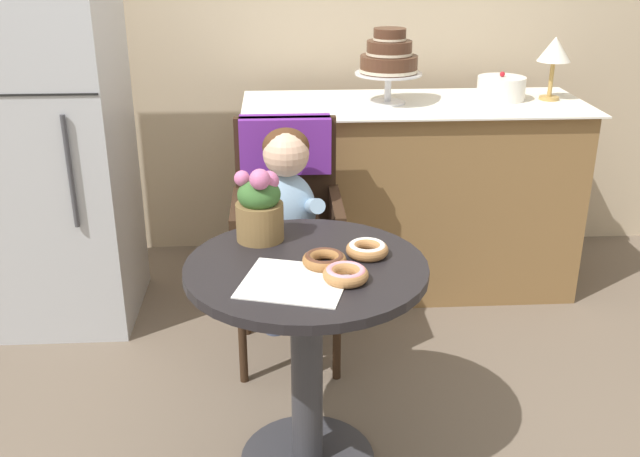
{
  "coord_description": "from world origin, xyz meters",
  "views": [
    {
      "loc": [
        -0.07,
        -1.94,
        1.63
      ],
      "look_at": [
        0.05,
        0.15,
        0.77
      ],
      "focal_mm": 40.95,
      "sensor_mm": 36.0,
      "label": 1
    }
  ],
  "objects_px": {
    "cafe_table": "(307,327)",
    "tiered_cake_stand": "(389,59)",
    "donut_side": "(346,274)",
    "refrigerator": "(44,130)",
    "table_lamp": "(554,52)",
    "wicker_chair": "(287,201)",
    "donut_mid": "(324,259)",
    "round_layer_cake": "(501,88)",
    "donut_front": "(367,249)",
    "seated_child": "(287,206)",
    "flower_vase": "(260,206)"
  },
  "relations": [
    {
      "from": "cafe_table",
      "to": "tiered_cake_stand",
      "type": "distance_m",
      "value": 1.49
    },
    {
      "from": "donut_side",
      "to": "refrigerator",
      "type": "height_order",
      "value": "refrigerator"
    },
    {
      "from": "table_lamp",
      "to": "refrigerator",
      "type": "relative_size",
      "value": 0.17
    },
    {
      "from": "tiered_cake_stand",
      "to": "refrigerator",
      "type": "bearing_deg",
      "value": -172.27
    },
    {
      "from": "wicker_chair",
      "to": "donut_mid",
      "type": "distance_m",
      "value": 0.78
    },
    {
      "from": "donut_side",
      "to": "wicker_chair",
      "type": "bearing_deg",
      "value": 99.84
    },
    {
      "from": "donut_mid",
      "to": "tiered_cake_stand",
      "type": "xyz_separation_m",
      "value": [
        0.37,
        1.31,
        0.36
      ]
    },
    {
      "from": "round_layer_cake",
      "to": "donut_mid",
      "type": "bearing_deg",
      "value": -123.56
    },
    {
      "from": "tiered_cake_stand",
      "to": "round_layer_cake",
      "type": "height_order",
      "value": "tiered_cake_stand"
    },
    {
      "from": "tiered_cake_stand",
      "to": "cafe_table",
      "type": "bearing_deg",
      "value": -108.06
    },
    {
      "from": "tiered_cake_stand",
      "to": "round_layer_cake",
      "type": "xyz_separation_m",
      "value": [
        0.53,
        0.05,
        -0.15
      ]
    },
    {
      "from": "donut_front",
      "to": "donut_side",
      "type": "bearing_deg",
      "value": -115.76
    },
    {
      "from": "wicker_chair",
      "to": "refrigerator",
      "type": "bearing_deg",
      "value": 165.31
    },
    {
      "from": "refrigerator",
      "to": "donut_side",
      "type": "bearing_deg",
      "value": -46.46
    },
    {
      "from": "wicker_chair",
      "to": "cafe_table",
      "type": "bearing_deg",
      "value": -82.34
    },
    {
      "from": "cafe_table",
      "to": "seated_child",
      "type": "relative_size",
      "value": 0.99
    },
    {
      "from": "round_layer_cake",
      "to": "refrigerator",
      "type": "relative_size",
      "value": 0.13
    },
    {
      "from": "donut_front",
      "to": "flower_vase",
      "type": "bearing_deg",
      "value": 155.79
    },
    {
      "from": "donut_front",
      "to": "table_lamp",
      "type": "distance_m",
      "value": 1.66
    },
    {
      "from": "donut_mid",
      "to": "round_layer_cake",
      "type": "relative_size",
      "value": 0.59
    },
    {
      "from": "refrigerator",
      "to": "donut_mid",
      "type": "bearing_deg",
      "value": -45.25
    },
    {
      "from": "cafe_table",
      "to": "donut_front",
      "type": "xyz_separation_m",
      "value": [
        0.19,
        0.05,
        0.23
      ]
    },
    {
      "from": "donut_side",
      "to": "table_lamp",
      "type": "height_order",
      "value": "table_lamp"
    },
    {
      "from": "donut_side",
      "to": "flower_vase",
      "type": "relative_size",
      "value": 0.52
    },
    {
      "from": "donut_mid",
      "to": "donut_side",
      "type": "height_order",
      "value": "donut_side"
    },
    {
      "from": "donut_side",
      "to": "round_layer_cake",
      "type": "distance_m",
      "value": 1.7
    },
    {
      "from": "flower_vase",
      "to": "donut_front",
      "type": "bearing_deg",
      "value": -24.21
    },
    {
      "from": "flower_vase",
      "to": "tiered_cake_stand",
      "type": "bearing_deg",
      "value": 63.16
    },
    {
      "from": "wicker_chair",
      "to": "donut_front",
      "type": "bearing_deg",
      "value": -67.65
    },
    {
      "from": "wicker_chair",
      "to": "tiered_cake_stand",
      "type": "xyz_separation_m",
      "value": [
        0.47,
        0.54,
        0.46
      ]
    },
    {
      "from": "donut_side",
      "to": "refrigerator",
      "type": "xyz_separation_m",
      "value": [
        -1.16,
        1.22,
        0.11
      ]
    },
    {
      "from": "donut_front",
      "to": "tiered_cake_stand",
      "type": "height_order",
      "value": "tiered_cake_stand"
    },
    {
      "from": "cafe_table",
      "to": "round_layer_cake",
      "type": "xyz_separation_m",
      "value": [
        0.95,
        1.35,
        0.44
      ]
    },
    {
      "from": "flower_vase",
      "to": "round_layer_cake",
      "type": "bearing_deg",
      "value": 46.57
    },
    {
      "from": "donut_side",
      "to": "table_lamp",
      "type": "xyz_separation_m",
      "value": [
        1.07,
        1.45,
        0.37
      ]
    },
    {
      "from": "round_layer_cake",
      "to": "table_lamp",
      "type": "bearing_deg",
      "value": -4.17
    },
    {
      "from": "flower_vase",
      "to": "donut_side",
      "type": "bearing_deg",
      "value": -52.15
    },
    {
      "from": "table_lamp",
      "to": "refrigerator",
      "type": "distance_m",
      "value": 2.26
    },
    {
      "from": "wicker_chair",
      "to": "flower_vase",
      "type": "relative_size",
      "value": 3.88
    },
    {
      "from": "wicker_chair",
      "to": "round_layer_cake",
      "type": "relative_size",
      "value": 4.35
    },
    {
      "from": "table_lamp",
      "to": "flower_vase",
      "type": "bearing_deg",
      "value": -139.16
    },
    {
      "from": "wicker_chair",
      "to": "flower_vase",
      "type": "distance_m",
      "value": 0.6
    },
    {
      "from": "round_layer_cake",
      "to": "flower_vase",
      "type": "bearing_deg",
      "value": -133.43
    },
    {
      "from": "donut_side",
      "to": "table_lamp",
      "type": "bearing_deg",
      "value": 53.44
    },
    {
      "from": "tiered_cake_stand",
      "to": "table_lamp",
      "type": "relative_size",
      "value": 1.16
    },
    {
      "from": "seated_child",
      "to": "refrigerator",
      "type": "height_order",
      "value": "refrigerator"
    },
    {
      "from": "cafe_table",
      "to": "wicker_chair",
      "type": "bearing_deg",
      "value": 93.45
    },
    {
      "from": "donut_side",
      "to": "round_layer_cake",
      "type": "xyz_separation_m",
      "value": [
        0.85,
        1.46,
        0.21
      ]
    },
    {
      "from": "flower_vase",
      "to": "refrigerator",
      "type": "relative_size",
      "value": 0.14
    },
    {
      "from": "seated_child",
      "to": "table_lamp",
      "type": "xyz_separation_m",
      "value": [
        1.22,
        0.73,
        0.44
      ]
    }
  ]
}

